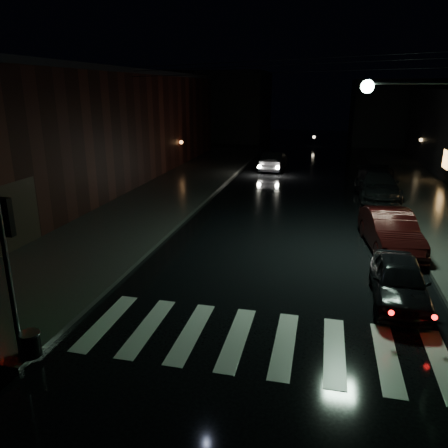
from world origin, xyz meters
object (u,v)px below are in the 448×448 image
Objects in this scene: parked_car_a at (399,281)px; parked_car_d at (375,178)px; parked_car_b at (390,231)px; parked_car_c at (377,184)px; oncoming_car at (274,161)px.

parked_car_d is (0.81, 15.89, 0.02)m from parked_car_a.
parked_car_c is (0.38, 8.86, 0.01)m from parked_car_b.
oncoming_car is at bearing 104.57° from parked_car_b.
parked_car_d is at bearing 80.48° from parked_car_b.
parked_car_b is 0.87× the size of parked_car_c.
parked_car_a is 21.79m from oncoming_car.
parked_car_c is 2.48m from parked_car_d.
parked_car_c is (0.69, 13.42, 0.12)m from parked_car_a.
parked_car_a is 0.72× the size of parked_car_c.
parked_car_a is 0.79× the size of parked_car_d.
parked_car_c reaches higher than parked_car_a.
parked_car_b is 1.05× the size of oncoming_car.
parked_car_c is 1.09× the size of parked_car_d.
oncoming_car reaches higher than parked_car_d.
parked_car_b is at bearing 88.05° from parked_car_a.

